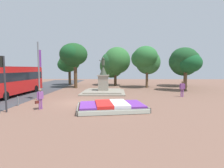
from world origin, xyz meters
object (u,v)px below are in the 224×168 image
object	(u,v)px
pedestrian_with_handbag	(40,98)
city_bus	(11,79)
flower_planter	(112,107)
banner_pole	(39,70)
kerb_bollard_mid_a	(18,101)
statue_monument	(103,88)
pedestrian_near_planter	(182,88)
traffic_light_near_crossing	(3,73)

from	to	relation	value
pedestrian_with_handbag	city_bus	bearing A→B (deg)	133.60
flower_planter	city_bus	size ratio (longest dim) A/B	0.55
banner_pole	kerb_bollard_mid_a	size ratio (longest dim) A/B	7.07
statue_monument	city_bus	distance (m)	10.82
flower_planter	pedestrian_with_handbag	size ratio (longest dim) A/B	3.48
pedestrian_near_planter	kerb_bollard_mid_a	xyz separation A→B (m)	(-15.65, -5.10, -0.60)
traffic_light_near_crossing	banner_pole	world-z (taller)	banner_pole
city_bus	flower_planter	bearing A→B (deg)	-29.19
traffic_light_near_crossing	pedestrian_near_planter	bearing A→B (deg)	25.18
statue_monument	kerb_bollard_mid_a	size ratio (longest dim) A/B	6.65
pedestrian_with_handbag	banner_pole	bearing A→B (deg)	114.04
statue_monument	pedestrian_near_planter	xyz separation A→B (m)	(9.00, -2.74, 0.31)
statue_monument	traffic_light_near_crossing	world-z (taller)	statue_monument
traffic_light_near_crossing	pedestrian_near_planter	size ratio (longest dim) A/B	2.29
banner_pole	traffic_light_near_crossing	bearing A→B (deg)	-94.56
traffic_light_near_crossing	pedestrian_near_planter	world-z (taller)	traffic_light_near_crossing
traffic_light_near_crossing	kerb_bollard_mid_a	xyz separation A→B (m)	(-0.26, 2.14, -2.39)
banner_pole	city_bus	xyz separation A→B (m)	(-4.46, 2.57, -1.11)
statue_monument	banner_pole	bearing A→B (deg)	-139.84
statue_monument	kerb_bollard_mid_a	xyz separation A→B (m)	(-6.66, -7.84, -0.29)
flower_planter	statue_monument	world-z (taller)	statue_monument
statue_monument	banner_pole	distance (m)	8.19
flower_planter	pedestrian_near_planter	xyz separation A→B (m)	(7.69, 6.33, 0.78)
flower_planter	pedestrian_with_handbag	distance (m)	5.58
pedestrian_near_planter	kerb_bollard_mid_a	size ratio (longest dim) A/B	2.17
traffic_light_near_crossing	kerb_bollard_mid_a	size ratio (longest dim) A/B	4.97
city_bus	kerb_bollard_mid_a	xyz separation A→B (m)	(3.81, -5.35, -1.50)
pedestrian_with_handbag	pedestrian_near_planter	bearing A→B (deg)	25.44
statue_monument	kerb_bollard_mid_a	world-z (taller)	statue_monument
flower_planter	kerb_bollard_mid_a	world-z (taller)	kerb_bollard_mid_a
flower_planter	kerb_bollard_mid_a	distance (m)	8.06
flower_planter	traffic_light_near_crossing	size ratio (longest dim) A/B	1.39
pedestrian_with_handbag	flower_planter	bearing A→B (deg)	-0.34
statue_monument	city_bus	xyz separation A→B (m)	(-10.46, -2.49, 1.21)
banner_pole	pedestrian_near_planter	xyz separation A→B (m)	(15.00, 2.32, -2.01)
pedestrian_near_planter	kerb_bollard_mid_a	world-z (taller)	pedestrian_near_planter
banner_pole	pedestrian_with_handbag	world-z (taller)	banner_pole
banner_pole	pedestrian_with_handbag	bearing A→B (deg)	-65.96
flower_planter	pedestrian_with_handbag	world-z (taller)	pedestrian_with_handbag
statue_monument	traffic_light_near_crossing	xyz separation A→B (m)	(-6.39, -9.98, 2.09)
traffic_light_near_crossing	banner_pole	size ratio (longest dim) A/B	0.70
city_bus	traffic_light_near_crossing	bearing A→B (deg)	-61.48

